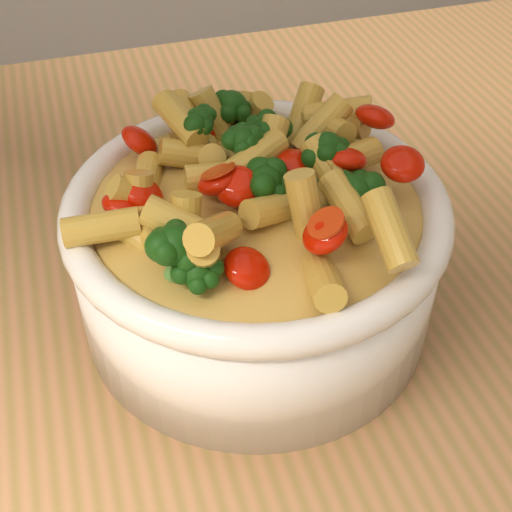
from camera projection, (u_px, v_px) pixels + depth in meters
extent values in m
cube|color=#B3774C|center=(101.00, 346.00, 0.49)|extent=(1.20, 0.80, 0.04)
cylinder|color=#B3774C|center=(452.00, 296.00, 1.16)|extent=(0.05, 0.05, 0.86)
cylinder|color=white|center=(256.00, 261.00, 0.45)|extent=(0.23, 0.23, 0.09)
ellipsoid|color=white|center=(256.00, 292.00, 0.47)|extent=(0.21, 0.21, 0.03)
torus|color=white|center=(256.00, 206.00, 0.42)|extent=(0.23, 0.23, 0.02)
ellipsoid|color=#EEC051|center=(256.00, 206.00, 0.42)|extent=(0.20, 0.20, 0.02)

